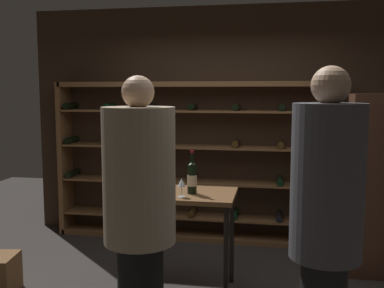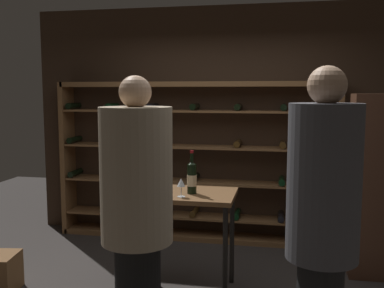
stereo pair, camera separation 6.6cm
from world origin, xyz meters
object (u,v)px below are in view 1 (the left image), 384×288
tasting_table (179,205)px  wine_glass_stemmed_right (144,180)px  person_bystander_red_print (140,208)px  wine_glass_stemmed_center (182,183)px  wine_bottle_red_label (128,180)px  wine_rack (194,162)px  person_guest_khaki (326,217)px  wine_bottle_green_slim (192,177)px  display_cabinet (372,185)px  wine_bottle_amber_reserve (153,179)px

tasting_table → wine_glass_stemmed_right: bearing=-165.4°
person_bystander_red_print → tasting_table: bearing=-133.7°
wine_glass_stemmed_center → person_bystander_red_print: bearing=-96.0°
wine_bottle_red_label → tasting_table: bearing=24.7°
wine_rack → tasting_table: wine_rack is taller
person_guest_khaki → wine_bottle_green_slim: 1.53m
display_cabinet → wine_bottle_amber_reserve: (-1.97, -0.87, 0.16)m
wine_bottle_amber_reserve → wine_bottle_red_label: (-0.21, -0.03, -0.01)m
tasting_table → wine_bottle_amber_reserve: bearing=-142.2°
wine_glass_stemmed_right → wine_rack: bearing=83.7°
wine_bottle_red_label → person_guest_khaki: bearing=-33.0°
wine_rack → wine_glass_stemmed_center: (0.19, -1.63, 0.07)m
person_bystander_red_print → display_cabinet: person_bystander_red_print is taller
wine_glass_stemmed_right → wine_bottle_green_slim: bearing=6.5°
tasting_table → wine_bottle_amber_reserve: 0.36m
tasting_table → wine_bottle_red_label: (-0.41, -0.19, 0.25)m
wine_glass_stemmed_center → person_guest_khaki: bearing=-43.4°
wine_bottle_green_slim → display_cabinet: bearing=24.1°
person_bystander_red_print → display_cabinet: bearing=-177.1°
display_cabinet → wine_bottle_amber_reserve: display_cabinet is taller
display_cabinet → wine_glass_stemmed_center: display_cabinet is taller
person_guest_khaki → wine_rack: bearing=-89.3°
person_guest_khaki → wine_glass_stemmed_center: person_guest_khaki is taller
display_cabinet → wine_glass_stemmed_right: size_ratio=11.39×
wine_bottle_amber_reserve → wine_bottle_red_label: 0.22m
tasting_table → display_cabinet: (1.77, 0.71, 0.10)m
wine_rack → tasting_table: bearing=-84.9°
display_cabinet → wine_bottle_amber_reserve: 2.16m
display_cabinet → wine_glass_stemmed_center: size_ratio=11.14×
wine_rack → person_bystander_red_print: size_ratio=1.78×
display_cabinet → wine_bottle_green_slim: 1.82m
wine_rack → wine_bottle_red_label: bearing=-99.8°
wine_bottle_green_slim → person_guest_khaki: bearing=-49.1°
display_cabinet → wine_bottle_green_slim: display_cabinet is taller
person_guest_khaki → wine_bottle_red_label: person_guest_khaki is taller
wine_rack → wine_bottle_amber_reserve: 1.61m
display_cabinet → wine_bottle_red_label: display_cabinet is taller
tasting_table → wine_bottle_green_slim: bearing=-14.0°
wine_rack → person_guest_khaki: (1.26, -2.64, 0.12)m
tasting_table → person_guest_khaki: 1.66m
wine_bottle_amber_reserve → wine_glass_stemmed_right: wine_bottle_amber_reserve is taller
wine_bottle_red_label → wine_glass_stemmed_right: size_ratio=2.31×
wine_bottle_amber_reserve → wine_glass_stemmed_right: (-0.10, 0.08, -0.03)m
wine_rack → wine_bottle_red_label: size_ratio=9.38×
display_cabinet → wine_glass_stemmed_center: (-1.72, -0.89, 0.14)m
tasting_table → display_cabinet: display_cabinet is taller
person_guest_khaki → wine_glass_stemmed_center: bearing=-68.1°
wine_glass_stemmed_right → wine_bottle_red_label: bearing=-135.7°
wine_rack → wine_bottle_amber_reserve: bearing=-92.5°
wine_glass_stemmed_right → display_cabinet: bearing=20.8°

